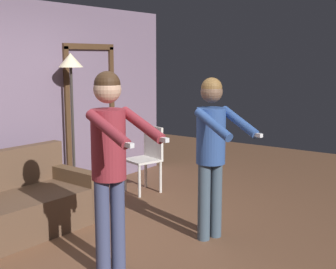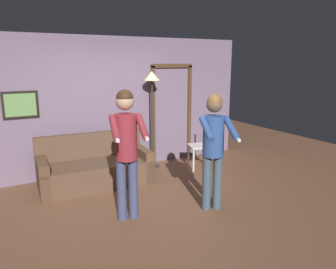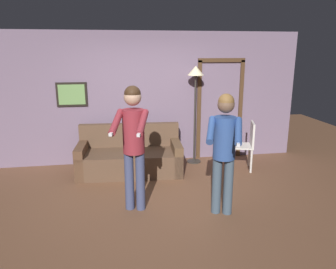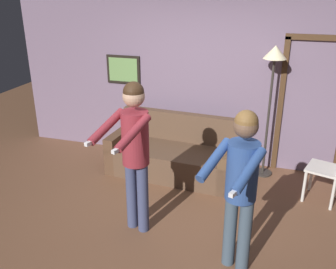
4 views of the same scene
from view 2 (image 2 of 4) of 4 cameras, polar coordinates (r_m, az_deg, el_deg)
name	(u,v)px [view 2 (image 2 of 4)]	position (r m, az deg, el deg)	size (l,w,h in m)	color
ground_plane	(144,207)	(5.03, -4.22, -12.54)	(12.00, 12.00, 0.00)	brown
back_wall_assembly	(99,106)	(6.42, -11.85, 4.92)	(6.40, 0.10, 2.60)	slate
couch	(95,169)	(5.94, -12.62, -5.89)	(1.95, 0.97, 0.87)	brown
torchiere_lamp	(152,89)	(6.49, -2.81, 8.00)	(0.32, 0.32, 1.95)	#332D28
person_standing_left	(126,142)	(4.34, -7.29, -1.33)	(0.55, 0.76, 1.79)	#3E466B
person_standing_right	(214,142)	(4.67, 7.95, -1.22)	(0.58, 0.73, 1.70)	#3F5161
dining_chair_distant	(204,143)	(6.64, 6.25, -1.42)	(0.52, 0.52, 0.93)	silver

